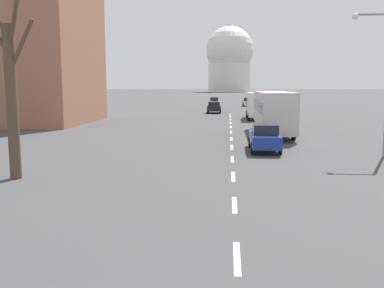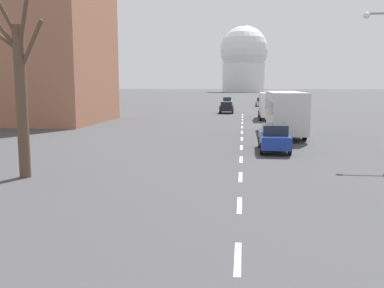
# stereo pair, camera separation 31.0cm
# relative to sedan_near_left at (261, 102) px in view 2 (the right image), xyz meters

# --- Properties ---
(lane_stripe_1) EXTENTS (0.16, 2.00, 0.01)m
(lane_stripe_1) POSITION_rel_sedan_near_left_xyz_m (-3.42, -72.52, -0.82)
(lane_stripe_1) COLOR silver
(lane_stripe_1) RESTS_ON ground_plane
(lane_stripe_2) EXTENTS (0.16, 2.00, 0.01)m
(lane_stripe_2) POSITION_rel_sedan_near_left_xyz_m (-3.42, -68.02, -0.82)
(lane_stripe_2) COLOR silver
(lane_stripe_2) RESTS_ON ground_plane
(lane_stripe_3) EXTENTS (0.16, 2.00, 0.01)m
(lane_stripe_3) POSITION_rel_sedan_near_left_xyz_m (-3.42, -63.52, -0.82)
(lane_stripe_3) COLOR silver
(lane_stripe_3) RESTS_ON ground_plane
(lane_stripe_4) EXTENTS (0.16, 2.00, 0.01)m
(lane_stripe_4) POSITION_rel_sedan_near_left_xyz_m (-3.42, -59.02, -0.82)
(lane_stripe_4) COLOR silver
(lane_stripe_4) RESTS_ON ground_plane
(lane_stripe_5) EXTENTS (0.16, 2.00, 0.01)m
(lane_stripe_5) POSITION_rel_sedan_near_left_xyz_m (-3.42, -54.52, -0.82)
(lane_stripe_5) COLOR silver
(lane_stripe_5) RESTS_ON ground_plane
(lane_stripe_6) EXTENTS (0.16, 2.00, 0.01)m
(lane_stripe_6) POSITION_rel_sedan_near_left_xyz_m (-3.42, -50.02, -0.82)
(lane_stripe_6) COLOR silver
(lane_stripe_6) RESTS_ON ground_plane
(lane_stripe_7) EXTENTS (0.16, 2.00, 0.01)m
(lane_stripe_7) POSITION_rel_sedan_near_left_xyz_m (-3.42, -45.52, -0.82)
(lane_stripe_7) COLOR silver
(lane_stripe_7) RESTS_ON ground_plane
(lane_stripe_8) EXTENTS (0.16, 2.00, 0.01)m
(lane_stripe_8) POSITION_rel_sedan_near_left_xyz_m (-3.42, -41.02, -0.82)
(lane_stripe_8) COLOR silver
(lane_stripe_8) RESTS_ON ground_plane
(lane_stripe_9) EXTENTS (0.16, 2.00, 0.01)m
(lane_stripe_9) POSITION_rel_sedan_near_left_xyz_m (-3.42, -36.52, -0.82)
(lane_stripe_9) COLOR silver
(lane_stripe_9) RESTS_ON ground_plane
(lane_stripe_10) EXTENTS (0.16, 2.00, 0.01)m
(lane_stripe_10) POSITION_rel_sedan_near_left_xyz_m (-3.42, -32.02, -0.82)
(lane_stripe_10) COLOR silver
(lane_stripe_10) RESTS_ON ground_plane
(lane_stripe_11) EXTENTS (0.16, 2.00, 0.01)m
(lane_stripe_11) POSITION_rel_sedan_near_left_xyz_m (-3.42, -27.52, -0.82)
(lane_stripe_11) COLOR silver
(lane_stripe_11) RESTS_ON ground_plane
(lane_stripe_12) EXTENTS (0.16, 2.00, 0.01)m
(lane_stripe_12) POSITION_rel_sedan_near_left_xyz_m (-3.42, -23.02, -0.82)
(lane_stripe_12) COLOR silver
(lane_stripe_12) RESTS_ON ground_plane
(sedan_near_left) EXTENTS (1.96, 4.36, 1.61)m
(sedan_near_left) POSITION_rel_sedan_near_left_xyz_m (0.00, 0.00, 0.00)
(sedan_near_left) COLOR #B7B7BC
(sedan_near_left) RESTS_ON ground_plane
(sedan_near_right) EXTENTS (1.94, 4.33, 1.64)m
(sedan_near_right) POSITION_rel_sedan_near_left_xyz_m (-5.72, -20.69, 0.03)
(sedan_near_right) COLOR black
(sedan_near_right) RESTS_ON ground_plane
(sedan_mid_centre) EXTENTS (1.79, 4.46, 1.68)m
(sedan_mid_centre) POSITION_rel_sedan_near_left_xyz_m (-1.45, -55.90, 0.03)
(sedan_mid_centre) COLOR navy
(sedan_mid_centre) RESTS_ON ground_plane
(sedan_far_left) EXTENTS (1.83, 4.16, 1.72)m
(sedan_far_left) POSITION_rel_sedan_near_left_xyz_m (-6.34, -1.27, 0.03)
(sedan_far_left) COLOR silver
(sedan_far_left) RESTS_ON ground_plane
(city_bus) EXTENTS (2.66, 10.80, 3.48)m
(city_bus) POSITION_rel_sedan_near_left_xyz_m (-0.07, -47.17, 1.22)
(city_bus) COLOR beige
(city_bus) RESTS_ON ground_plane
(delivery_truck) EXTENTS (2.44, 7.20, 3.14)m
(delivery_truck) POSITION_rel_sedan_near_left_xyz_m (-0.28, -31.34, 0.87)
(delivery_truck) COLOR #333842
(delivery_truck) RESTS_ON ground_plane
(bare_tree_left_near) EXTENTS (3.19, 1.68, 8.68)m
(bare_tree_left_near) POSITION_rel_sedan_near_left_xyz_m (-12.88, -64.73, 3.15)
(bare_tree_left_near) COLOR brown
(bare_tree_left_near) RESTS_ON ground_plane
(capitol_dome) EXTENTS (26.07, 26.07, 36.82)m
(capitol_dome) POSITION_rel_sedan_near_left_xyz_m (-3.42, 158.51, 17.11)
(capitol_dome) COLOR silver
(capitol_dome) RESTS_ON ground_plane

